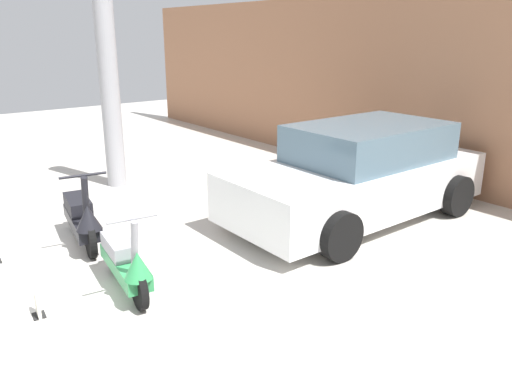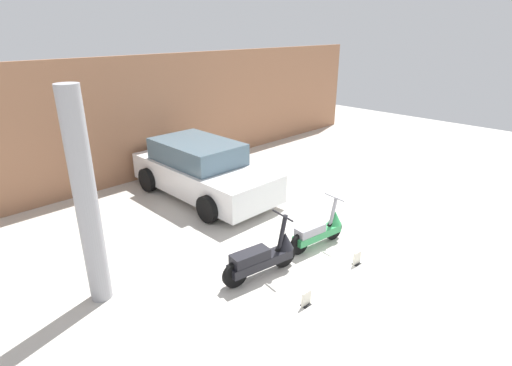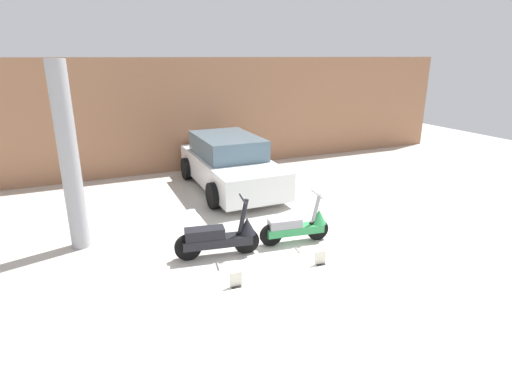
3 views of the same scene
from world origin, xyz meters
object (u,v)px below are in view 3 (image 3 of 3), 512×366
Objects in this scene: scooter_front_left at (221,236)px; placard_near_right_scooter at (320,258)px; scooter_front_right at (298,226)px; support_column_side at (69,159)px; car_rear_left at (230,163)px; placard_near_left_scooter at (236,280)px.

placard_near_right_scooter is (1.49, -1.01, -0.27)m from scooter_front_left.
scooter_front_right is 5.45× the size of placard_near_right_scooter.
scooter_front_right is 4.44m from support_column_side.
support_column_side reaches higher than placard_near_right_scooter.
car_rear_left is at bearing 77.09° from scooter_front_left.
scooter_front_right is 1.98m from placard_near_left_scooter.
scooter_front_left is at bearing -22.16° from car_rear_left.
car_rear_left is (-0.01, 3.81, 0.34)m from scooter_front_right.
car_rear_left is at bearing 89.30° from placard_near_right_scooter.
scooter_front_left is 5.97× the size of placard_near_right_scooter.
support_column_side is at bearing 166.36° from scooter_front_right.
car_rear_left is at bearing 98.02° from scooter_front_right.
scooter_front_right is 0.41× the size of support_column_side.
scooter_front_left is 1.82m from placard_near_right_scooter.
placard_near_left_scooter is (-1.68, -4.82, -0.57)m from car_rear_left.
scooter_front_right reaches higher than placard_near_left_scooter.
car_rear_left reaches higher than scooter_front_left.
placard_near_left_scooter is 1.00× the size of placard_near_right_scooter.
scooter_front_left is at bearing -31.92° from support_column_side.
placard_near_left_scooter is at bearing -18.91° from car_rear_left.
placard_near_left_scooter is 3.76m from support_column_side.
scooter_front_left reaches higher than placard_near_left_scooter.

